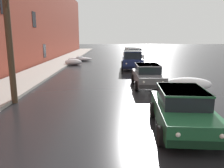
{
  "coord_description": "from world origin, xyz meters",
  "views": [
    {
      "loc": [
        -0.09,
        -0.79,
        3.15
      ],
      "look_at": [
        -0.02,
        10.32,
        0.82
      ],
      "focal_mm": 36.09,
      "sensor_mm": 36.0,
      "label": 1
    }
  ],
  "objects_px": {
    "sedan_green_approaching_near_lane": "(182,109)",
    "suv_white_parked_far_down_block": "(133,54)",
    "bare_tree_second_along_sidewalk": "(10,33)",
    "sedan_grey_parked_kerbside_close": "(148,75)",
    "suv_darkblue_parked_kerbside_mid": "(132,59)"
  },
  "relations": [
    {
      "from": "sedan_green_approaching_near_lane",
      "to": "suv_white_parked_far_down_block",
      "type": "bearing_deg",
      "value": 89.11
    },
    {
      "from": "sedan_green_approaching_near_lane",
      "to": "suv_white_parked_far_down_block",
      "type": "height_order",
      "value": "suv_white_parked_far_down_block"
    },
    {
      "from": "suv_darkblue_parked_kerbside_mid",
      "to": "suv_white_parked_far_down_block",
      "type": "bearing_deg",
      "value": 83.83
    },
    {
      "from": "sedan_grey_parked_kerbside_close",
      "to": "suv_white_parked_far_down_block",
      "type": "distance_m",
      "value": 13.95
    },
    {
      "from": "bare_tree_second_along_sidewalk",
      "to": "sedan_green_approaching_near_lane",
      "type": "xyz_separation_m",
      "value": [
        7.03,
        -3.22,
        -2.58
      ]
    },
    {
      "from": "suv_darkblue_parked_kerbside_mid",
      "to": "suv_white_parked_far_down_block",
      "type": "height_order",
      "value": "same"
    },
    {
      "from": "sedan_grey_parked_kerbside_close",
      "to": "suv_darkblue_parked_kerbside_mid",
      "type": "height_order",
      "value": "suv_darkblue_parked_kerbside_mid"
    },
    {
      "from": "bare_tree_second_along_sidewalk",
      "to": "sedan_green_approaching_near_lane",
      "type": "height_order",
      "value": "bare_tree_second_along_sidewalk"
    },
    {
      "from": "bare_tree_second_along_sidewalk",
      "to": "suv_white_parked_far_down_block",
      "type": "xyz_separation_m",
      "value": [
        7.36,
        17.63,
        -2.34
      ]
    },
    {
      "from": "bare_tree_second_along_sidewalk",
      "to": "suv_darkblue_parked_kerbside_mid",
      "type": "distance_m",
      "value": 13.57
    },
    {
      "from": "sedan_green_approaching_near_lane",
      "to": "bare_tree_second_along_sidewalk",
      "type": "bearing_deg",
      "value": 155.41
    },
    {
      "from": "bare_tree_second_along_sidewalk",
      "to": "suv_darkblue_parked_kerbside_mid",
      "type": "relative_size",
      "value": 1.44
    },
    {
      "from": "bare_tree_second_along_sidewalk",
      "to": "suv_white_parked_far_down_block",
      "type": "distance_m",
      "value": 19.25
    },
    {
      "from": "sedan_green_approaching_near_lane",
      "to": "suv_darkblue_parked_kerbside_mid",
      "type": "bearing_deg",
      "value": 91.28
    },
    {
      "from": "sedan_grey_parked_kerbside_close",
      "to": "suv_darkblue_parked_kerbside_mid",
      "type": "bearing_deg",
      "value": 91.99
    }
  ]
}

